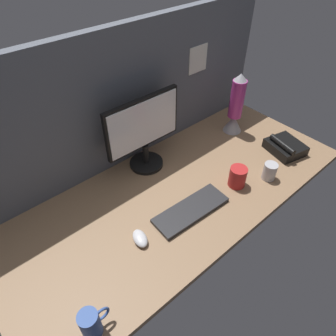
% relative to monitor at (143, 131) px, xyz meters
% --- Properties ---
extents(ground_plane, '(1.80, 0.80, 0.03)m').
position_rel_monitor_xyz_m(ground_plane, '(0.00, -0.25, -0.24)').
color(ground_plane, '#8C6B4C').
extents(cubicle_wall_back, '(1.80, 0.06, 0.70)m').
position_rel_monitor_xyz_m(cubicle_wall_back, '(0.00, 0.12, 0.13)').
color(cubicle_wall_back, '#565B66').
rests_on(cubicle_wall_back, ground_plane).
extents(monitor, '(0.43, 0.18, 0.40)m').
position_rel_monitor_xyz_m(monitor, '(0.00, 0.00, 0.00)').
color(monitor, black).
rests_on(monitor, ground_plane).
extents(keyboard, '(0.38, 0.15, 0.02)m').
position_rel_monitor_xyz_m(keyboard, '(-0.04, -0.40, -0.21)').
color(keyboard, '#262628').
rests_on(keyboard, ground_plane).
extents(mouse, '(0.08, 0.11, 0.03)m').
position_rel_monitor_xyz_m(mouse, '(-0.32, -0.38, -0.20)').
color(mouse, silver).
rests_on(mouse, ground_plane).
extents(mug_red_plastic, '(0.09, 0.09, 0.11)m').
position_rel_monitor_xyz_m(mug_red_plastic, '(0.25, -0.43, -0.17)').
color(mug_red_plastic, red).
rests_on(mug_red_plastic, ground_plane).
extents(mug_steel, '(0.07, 0.07, 0.09)m').
position_rel_monitor_xyz_m(mug_steel, '(0.41, -0.50, -0.17)').
color(mug_steel, '#B2B2B7').
rests_on(mug_steel, ground_plane).
extents(mug_ceramic_blue, '(0.11, 0.07, 0.12)m').
position_rel_monitor_xyz_m(mug_ceramic_blue, '(-0.65, -0.56, -0.16)').
color(mug_ceramic_blue, '#38569E').
rests_on(mug_ceramic_blue, ground_plane).
extents(lava_lamp, '(0.11, 0.11, 0.37)m').
position_rel_monitor_xyz_m(lava_lamp, '(0.60, -0.10, -0.06)').
color(lava_lamp, '#A5A5AD').
rests_on(lava_lamp, ground_plane).
extents(desk_phone, '(0.21, 0.22, 0.09)m').
position_rel_monitor_xyz_m(desk_phone, '(0.67, -0.43, -0.19)').
color(desk_phone, black).
rests_on(desk_phone, ground_plane).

